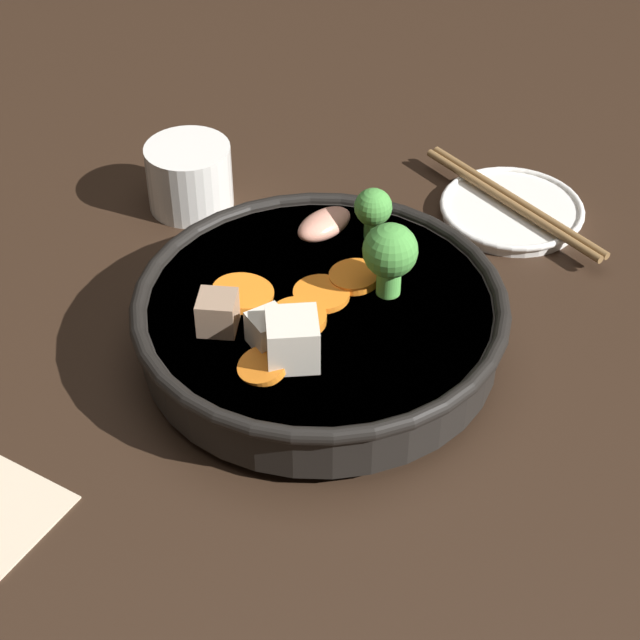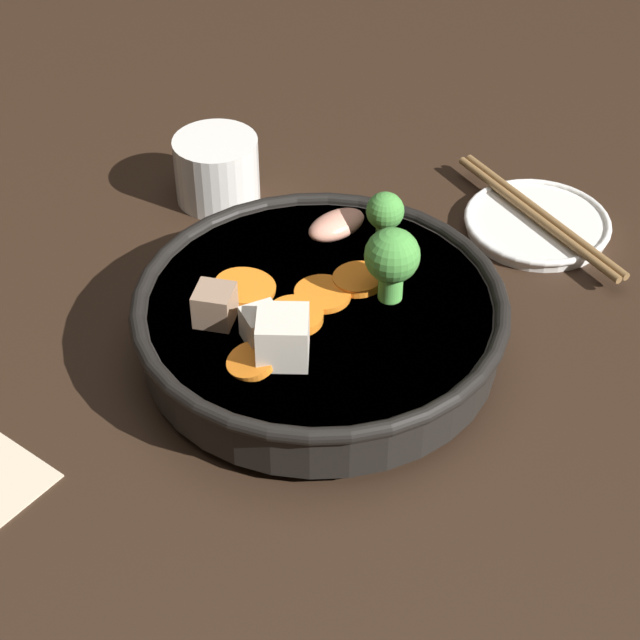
# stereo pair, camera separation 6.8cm
# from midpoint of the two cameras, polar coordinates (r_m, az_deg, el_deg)

# --- Properties ---
(ground_plane) EXTENTS (3.00, 3.00, 0.00)m
(ground_plane) POSITION_cam_midpoint_polar(r_m,az_deg,el_deg) (0.81, -2.39, -1.95)
(ground_plane) COLOR black
(stirfry_bowl) EXTENTS (0.28, 0.28, 0.11)m
(stirfry_bowl) POSITION_cam_midpoint_polar(r_m,az_deg,el_deg) (0.79, -2.44, 0.05)
(stirfry_bowl) COLOR black
(stirfry_bowl) RESTS_ON ground_plane
(side_saucer) EXTENTS (0.13, 0.13, 0.01)m
(side_saucer) POSITION_cam_midpoint_polar(r_m,az_deg,el_deg) (0.96, 8.20, 5.75)
(side_saucer) COLOR white
(side_saucer) RESTS_ON ground_plane
(tea_cup) EXTENTS (0.08, 0.08, 0.06)m
(tea_cup) POSITION_cam_midpoint_polar(r_m,az_deg,el_deg) (0.96, -9.00, 7.53)
(tea_cup) COLOR white
(tea_cup) RESTS_ON ground_plane
(chopsticks_pair) EXTENTS (0.16, 0.16, 0.01)m
(chopsticks_pair) POSITION_cam_midpoint_polar(r_m,az_deg,el_deg) (0.95, 8.25, 6.22)
(chopsticks_pair) COLOR olive
(chopsticks_pair) RESTS_ON side_saucer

